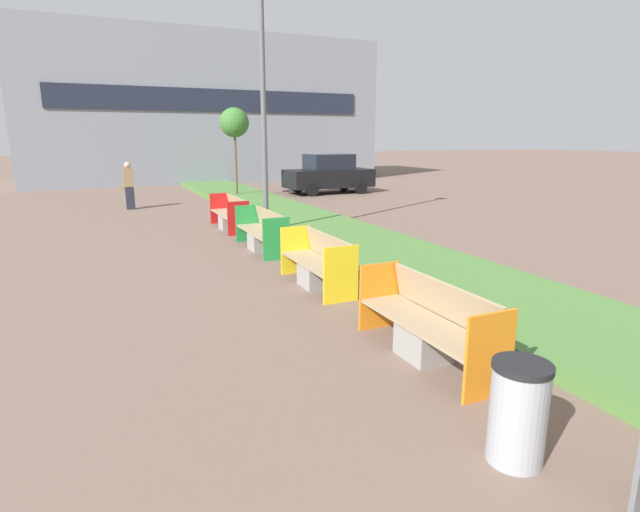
{
  "coord_description": "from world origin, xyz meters",
  "views": [
    {
      "loc": [
        -2.59,
        3.4,
        2.64
      ],
      "look_at": [
        0.9,
        11.19,
        0.6
      ],
      "focal_mm": 28.0,
      "sensor_mm": 36.0,
      "label": 1
    }
  ],
  "objects_px": {
    "bench_green_frame": "(262,234)",
    "litter_bin": "(518,412)",
    "street_lamp_post": "(262,52)",
    "pedestrian_walking": "(129,185)",
    "sapling_tree_far": "(234,123)",
    "bench_yellow_frame": "(318,266)",
    "bench_orange_frame": "(428,328)",
    "parked_car_distant": "(329,174)",
    "bench_red_frame": "(230,216)"
  },
  "relations": [
    {
      "from": "bench_orange_frame",
      "to": "pedestrian_walking",
      "type": "relative_size",
      "value": 1.27
    },
    {
      "from": "litter_bin",
      "to": "street_lamp_post",
      "type": "height_order",
      "value": "street_lamp_post"
    },
    {
      "from": "bench_orange_frame",
      "to": "litter_bin",
      "type": "distance_m",
      "value": 2.04
    },
    {
      "from": "sapling_tree_far",
      "to": "pedestrian_walking",
      "type": "relative_size",
      "value": 2.22
    },
    {
      "from": "bench_red_frame",
      "to": "sapling_tree_far",
      "type": "distance_m",
      "value": 8.28
    },
    {
      "from": "street_lamp_post",
      "to": "sapling_tree_far",
      "type": "bearing_deg",
      "value": 80.1
    },
    {
      "from": "parked_car_distant",
      "to": "street_lamp_post",
      "type": "bearing_deg",
      "value": -126.62
    },
    {
      "from": "bench_orange_frame",
      "to": "street_lamp_post",
      "type": "height_order",
      "value": "street_lamp_post"
    },
    {
      "from": "bench_red_frame",
      "to": "pedestrian_walking",
      "type": "relative_size",
      "value": 1.29
    },
    {
      "from": "bench_orange_frame",
      "to": "street_lamp_post",
      "type": "distance_m",
      "value": 9.27
    },
    {
      "from": "bench_green_frame",
      "to": "litter_bin",
      "type": "relative_size",
      "value": 2.62
    },
    {
      "from": "sapling_tree_far",
      "to": "parked_car_distant",
      "type": "distance_m",
      "value": 5.11
    },
    {
      "from": "bench_orange_frame",
      "to": "bench_green_frame",
      "type": "bearing_deg",
      "value": 89.99
    },
    {
      "from": "bench_yellow_frame",
      "to": "bench_green_frame",
      "type": "height_order",
      "value": "same"
    },
    {
      "from": "bench_green_frame",
      "to": "street_lamp_post",
      "type": "relative_size",
      "value": 0.26
    },
    {
      "from": "bench_green_frame",
      "to": "litter_bin",
      "type": "distance_m",
      "value": 8.58
    },
    {
      "from": "pedestrian_walking",
      "to": "bench_green_frame",
      "type": "bearing_deg",
      "value": -74.47
    },
    {
      "from": "bench_yellow_frame",
      "to": "pedestrian_walking",
      "type": "relative_size",
      "value": 1.17
    },
    {
      "from": "bench_yellow_frame",
      "to": "bench_orange_frame",
      "type": "bearing_deg",
      "value": -89.96
    },
    {
      "from": "litter_bin",
      "to": "sapling_tree_far",
      "type": "height_order",
      "value": "sapling_tree_far"
    },
    {
      "from": "bench_red_frame",
      "to": "bench_orange_frame",
      "type": "bearing_deg",
      "value": -90.0
    },
    {
      "from": "street_lamp_post",
      "to": "pedestrian_walking",
      "type": "bearing_deg",
      "value": 113.02
    },
    {
      "from": "bench_yellow_frame",
      "to": "litter_bin",
      "type": "relative_size",
      "value": 2.34
    },
    {
      "from": "street_lamp_post",
      "to": "parked_car_distant",
      "type": "xyz_separation_m",
      "value": [
        6.13,
        9.07,
        -3.82
      ]
    },
    {
      "from": "bench_red_frame",
      "to": "street_lamp_post",
      "type": "distance_m",
      "value": 4.66
    },
    {
      "from": "bench_red_frame",
      "to": "litter_bin",
      "type": "relative_size",
      "value": 2.58
    },
    {
      "from": "bench_green_frame",
      "to": "pedestrian_walking",
      "type": "xyz_separation_m",
      "value": [
        -2.41,
        8.67,
        0.52
      ]
    },
    {
      "from": "sapling_tree_far",
      "to": "pedestrian_walking",
      "type": "bearing_deg",
      "value": -157.59
    },
    {
      "from": "pedestrian_walking",
      "to": "litter_bin",
      "type": "bearing_deg",
      "value": -83.81
    },
    {
      "from": "street_lamp_post",
      "to": "sapling_tree_far",
      "type": "xyz_separation_m",
      "value": [
        1.57,
        9.0,
        -1.5
      ]
    },
    {
      "from": "bench_red_frame",
      "to": "sapling_tree_far",
      "type": "xyz_separation_m",
      "value": [
        2.18,
        7.46,
        2.86
      ]
    },
    {
      "from": "bench_green_frame",
      "to": "street_lamp_post",
      "type": "bearing_deg",
      "value": 68.68
    },
    {
      "from": "sapling_tree_far",
      "to": "bench_yellow_frame",
      "type": "bearing_deg",
      "value": -98.96
    },
    {
      "from": "bench_yellow_frame",
      "to": "litter_bin",
      "type": "distance_m",
      "value": 5.3
    },
    {
      "from": "bench_orange_frame",
      "to": "parked_car_distant",
      "type": "bearing_deg",
      "value": 68.65
    },
    {
      "from": "sapling_tree_far",
      "to": "street_lamp_post",
      "type": "bearing_deg",
      "value": -99.9
    },
    {
      "from": "bench_yellow_frame",
      "to": "bench_green_frame",
      "type": "xyz_separation_m",
      "value": [
        0.0,
        3.29,
        0.01
      ]
    },
    {
      "from": "bench_yellow_frame",
      "to": "sapling_tree_far",
      "type": "xyz_separation_m",
      "value": [
        2.18,
        13.86,
        2.87
      ]
    },
    {
      "from": "litter_bin",
      "to": "pedestrian_walking",
      "type": "distance_m",
      "value": 17.34
    },
    {
      "from": "bench_yellow_frame",
      "to": "litter_bin",
      "type": "height_order",
      "value": "bench_yellow_frame"
    },
    {
      "from": "street_lamp_post",
      "to": "parked_car_distant",
      "type": "distance_m",
      "value": 11.6
    },
    {
      "from": "bench_yellow_frame",
      "to": "street_lamp_post",
      "type": "xyz_separation_m",
      "value": [
        0.61,
        4.86,
        4.37
      ]
    },
    {
      "from": "street_lamp_post",
      "to": "litter_bin",
      "type": "bearing_deg",
      "value": -96.48
    },
    {
      "from": "bench_green_frame",
      "to": "litter_bin",
      "type": "xyz_separation_m",
      "value": [
        -0.54,
        -8.56,
        0.07
      ]
    },
    {
      "from": "sapling_tree_far",
      "to": "parked_car_distant",
      "type": "height_order",
      "value": "sapling_tree_far"
    },
    {
      "from": "sapling_tree_far",
      "to": "pedestrian_walking",
      "type": "distance_m",
      "value": 5.49
    },
    {
      "from": "bench_orange_frame",
      "to": "litter_bin",
      "type": "relative_size",
      "value": 2.54
    },
    {
      "from": "street_lamp_post",
      "to": "parked_car_distant",
      "type": "height_order",
      "value": "street_lamp_post"
    },
    {
      "from": "bench_orange_frame",
      "to": "pedestrian_walking",
      "type": "xyz_separation_m",
      "value": [
        -2.41,
        15.27,
        0.52
      ]
    },
    {
      "from": "sapling_tree_far",
      "to": "pedestrian_walking",
      "type": "height_order",
      "value": "sapling_tree_far"
    }
  ]
}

